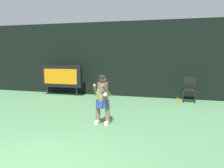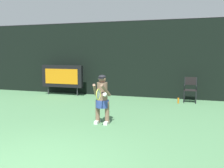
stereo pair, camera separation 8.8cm
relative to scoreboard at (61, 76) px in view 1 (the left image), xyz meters
The scene contains 6 objects.
backdrop_screen 3.71m from the scoreboard, 10.86° to the left, with size 18.00×0.12×3.66m.
scoreboard is the anchor object (origin of this frame).
umpire_chair 6.19m from the scoreboard, ahead, with size 0.52×0.44×1.08m.
water_bottle 5.80m from the scoreboard, ahead, with size 0.07×0.07×0.27m.
tennis_player 5.81m from the scoreboard, 49.41° to the right, with size 0.52×0.59×1.46m.
tennis_racket 6.26m from the scoreboard, 51.86° to the right, with size 0.03×0.60×0.31m.
Camera 1 is at (2.73, -3.58, 2.06)m, focal length 41.00 mm.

